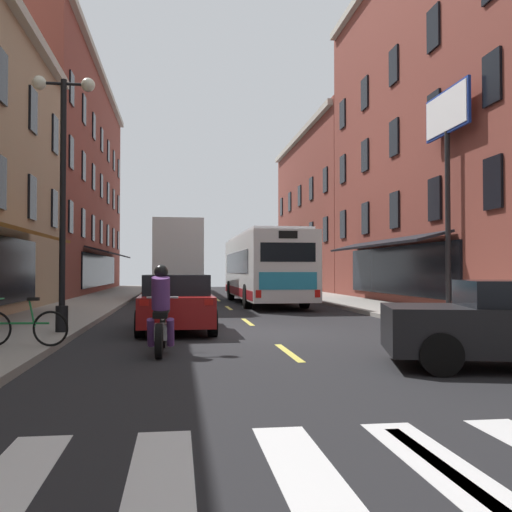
% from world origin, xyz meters
% --- Properties ---
extents(ground_plane, '(34.80, 80.00, 0.10)m').
position_xyz_m(ground_plane, '(0.00, 0.00, -0.05)').
color(ground_plane, black).
extents(lane_centre_dashes, '(0.14, 73.90, 0.01)m').
position_xyz_m(lane_centre_dashes, '(0.00, -0.25, 0.00)').
color(lane_centre_dashes, '#DBCC4C').
rests_on(lane_centre_dashes, ground).
extents(crosswalk_near, '(7.10, 2.80, 0.01)m').
position_xyz_m(crosswalk_near, '(0.00, -10.00, 0.00)').
color(crosswalk_near, silver).
rests_on(crosswalk_near, ground).
extents(sidewalk_left, '(3.00, 80.00, 0.14)m').
position_xyz_m(sidewalk_left, '(-5.90, 0.00, 0.07)').
color(sidewalk_left, gray).
rests_on(sidewalk_left, ground).
extents(sidewalk_right, '(3.00, 80.00, 0.14)m').
position_xyz_m(sidewalk_right, '(5.90, 0.00, 0.07)').
color(sidewalk_right, gray).
rests_on(sidewalk_right, ground).
extents(billboard_sign, '(0.40, 3.11, 7.61)m').
position_xyz_m(billboard_sign, '(7.05, 4.33, 6.01)').
color(billboard_sign, black).
rests_on(billboard_sign, sidewalk_right).
extents(transit_bus, '(2.71, 11.46, 3.22)m').
position_xyz_m(transit_bus, '(1.86, 12.19, 1.69)').
color(transit_bus, silver).
rests_on(transit_bus, ground).
extents(box_truck, '(2.64, 8.10, 4.04)m').
position_xyz_m(box_truck, '(-2.16, 16.68, 2.09)').
color(box_truck, white).
rests_on(box_truck, ground).
extents(sedan_near, '(2.03, 4.31, 1.27)m').
position_xyz_m(sedan_near, '(-2.14, 27.89, 0.66)').
color(sedan_near, navy).
rests_on(sedan_near, ground).
extents(sedan_far, '(1.92, 4.49, 1.44)m').
position_xyz_m(sedan_far, '(-2.12, 0.79, 0.73)').
color(sedan_far, maroon).
rests_on(sedan_far, ground).
extents(motorcycle_rider, '(0.62, 2.07, 1.66)m').
position_xyz_m(motorcycle_rider, '(-2.39, -3.26, 0.71)').
color(motorcycle_rider, black).
rests_on(motorcycle_rider, ground).
extents(bicycle_near, '(1.71, 0.48, 0.91)m').
position_xyz_m(bicycle_near, '(-4.94, -3.01, 0.50)').
color(bicycle_near, black).
rests_on(bicycle_near, sidewalk_left).
extents(street_lamp_twin, '(1.42, 0.32, 5.91)m').
position_xyz_m(street_lamp_twin, '(-4.73, -0.47, 3.40)').
color(street_lamp_twin, black).
rests_on(street_lamp_twin, sidewalk_left).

